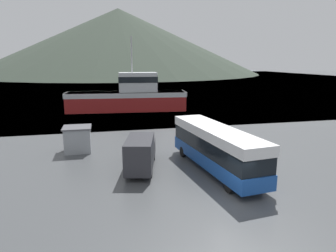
{
  "coord_description": "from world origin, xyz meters",
  "views": [
    {
      "loc": [
        -7.51,
        -15.36,
        8.32
      ],
      "look_at": [
        -1.13,
        12.64,
        2.0
      ],
      "focal_mm": 32.0,
      "sensor_mm": 36.0,
      "label": 1
    }
  ],
  "objects_px": {
    "storage_bin": "(244,151)",
    "dock_kiosk": "(78,139)",
    "tour_bus": "(216,147)",
    "small_boat": "(168,99)",
    "delivery_van": "(141,152)",
    "fishing_boat": "(129,96)"
  },
  "relations": [
    {
      "from": "storage_bin",
      "to": "dock_kiosk",
      "type": "xyz_separation_m",
      "value": [
        -14.38,
        4.85,
        0.66
      ]
    },
    {
      "from": "delivery_van",
      "to": "dock_kiosk",
      "type": "height_order",
      "value": "delivery_van"
    },
    {
      "from": "storage_bin",
      "to": "dock_kiosk",
      "type": "distance_m",
      "value": 15.19
    },
    {
      "from": "storage_bin",
      "to": "small_boat",
      "type": "distance_m",
      "value": 37.35
    },
    {
      "from": "tour_bus",
      "to": "fishing_boat",
      "type": "bearing_deg",
      "value": 90.59
    },
    {
      "from": "tour_bus",
      "to": "dock_kiosk",
      "type": "relative_size",
      "value": 4.47
    },
    {
      "from": "dock_kiosk",
      "to": "small_boat",
      "type": "xyz_separation_m",
      "value": [
        15.99,
        32.46,
        -0.74
      ]
    },
    {
      "from": "storage_bin",
      "to": "small_boat",
      "type": "xyz_separation_m",
      "value": [
        1.61,
        37.32,
        -0.09
      ]
    },
    {
      "from": "fishing_boat",
      "to": "small_boat",
      "type": "distance_m",
      "value": 13.83
    },
    {
      "from": "storage_bin",
      "to": "small_boat",
      "type": "bearing_deg",
      "value": 87.53
    },
    {
      "from": "delivery_van",
      "to": "dock_kiosk",
      "type": "distance_m",
      "value": 7.81
    },
    {
      "from": "fishing_boat",
      "to": "dock_kiosk",
      "type": "relative_size",
      "value": 7.88
    },
    {
      "from": "tour_bus",
      "to": "dock_kiosk",
      "type": "xyz_separation_m",
      "value": [
        -10.64,
        7.42,
        -0.69
      ]
    },
    {
      "from": "small_boat",
      "to": "fishing_boat",
      "type": "bearing_deg",
      "value": -168.75
    },
    {
      "from": "fishing_boat",
      "to": "storage_bin",
      "type": "height_order",
      "value": "fishing_boat"
    },
    {
      "from": "delivery_van",
      "to": "small_boat",
      "type": "distance_m",
      "value": 39.93
    },
    {
      "from": "tour_bus",
      "to": "delivery_van",
      "type": "bearing_deg",
      "value": 158.53
    },
    {
      "from": "tour_bus",
      "to": "fishing_boat",
      "type": "height_order",
      "value": "fishing_boat"
    },
    {
      "from": "tour_bus",
      "to": "small_boat",
      "type": "xyz_separation_m",
      "value": [
        5.35,
        39.88,
        -1.44
      ]
    },
    {
      "from": "dock_kiosk",
      "to": "storage_bin",
      "type": "bearing_deg",
      "value": -18.66
    },
    {
      "from": "delivery_van",
      "to": "tour_bus",
      "type": "bearing_deg",
      "value": -1.6
    },
    {
      "from": "tour_bus",
      "to": "storage_bin",
      "type": "bearing_deg",
      "value": 27.85
    }
  ]
}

